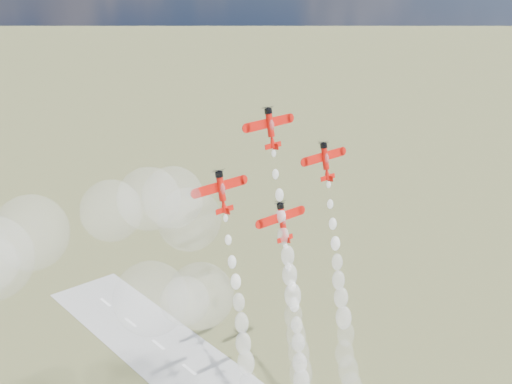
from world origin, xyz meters
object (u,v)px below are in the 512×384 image
object	(u,v)px
plane_lead	(270,127)
plane_left	(221,191)
plane_right	(325,160)
plane_slot	(282,221)

from	to	relation	value
plane_lead	plane_left	xyz separation A→B (m)	(-15.69, -2.24, -10.75)
plane_left	plane_right	bearing A→B (deg)	0.00
plane_left	plane_right	world-z (taller)	same
plane_lead	plane_right	bearing A→B (deg)	-8.14
plane_left	plane_slot	distance (m)	19.15
plane_left	plane_slot	world-z (taller)	plane_left
plane_left	plane_slot	size ratio (longest dim) A/B	1.00
plane_lead	plane_left	world-z (taller)	plane_lead
plane_slot	plane_right	bearing A→B (deg)	8.14
plane_lead	plane_slot	world-z (taller)	plane_lead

